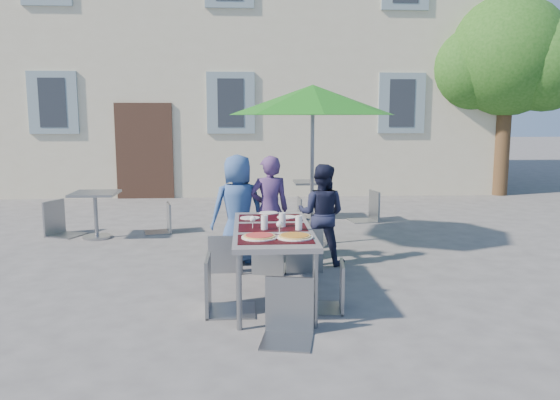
{
  "coord_description": "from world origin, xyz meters",
  "views": [
    {
      "loc": [
        0.33,
        -5.3,
        1.89
      ],
      "look_at": [
        0.73,
        1.12,
        0.9
      ],
      "focal_mm": 35.0,
      "sensor_mm": 36.0,
      "label": 1
    }
  ],
  "objects": [
    {
      "name": "pizza_near_right",
      "position": [
        0.78,
        -0.29,
        0.77
      ],
      "size": [
        0.34,
        0.34,
        0.03
      ],
      "color": "white",
      "rests_on": "dining_table"
    },
    {
      "name": "child_0",
      "position": [
        0.22,
        1.65,
        0.71
      ],
      "size": [
        0.79,
        0.62,
        1.41
      ],
      "primitive_type": "imported",
      "rotation": [
        0.0,
        0.0,
        3.42
      ],
      "color": "#34548F",
      "rests_on": "ground"
    },
    {
      "name": "chair_2",
      "position": [
        1.02,
        1.19,
        0.61
      ],
      "size": [
        0.5,
        0.5,
        1.04
      ],
      "color": "gray",
      "rests_on": "ground"
    },
    {
      "name": "cafe_table_1",
      "position": [
        1.55,
        4.68,
        0.46
      ],
      "size": [
        0.65,
        0.65,
        0.7
      ],
      "color": "#999DA0",
      "rests_on": "ground"
    },
    {
      "name": "patio_umbrella",
      "position": [
        1.29,
        2.56,
        2.1
      ],
      "size": [
        2.4,
        2.4,
        2.34
      ],
      "color": "#999DA0",
      "rests_on": "ground"
    },
    {
      "name": "cafe_table_0",
      "position": [
        -2.01,
        3.24,
        0.49
      ],
      "size": [
        0.68,
        0.68,
        0.73
      ],
      "color": "#999DA0",
      "rests_on": "ground"
    },
    {
      "name": "tree",
      "position": [
        6.55,
        7.54,
        3.25
      ],
      "size": [
        3.6,
        3.0,
        4.7
      ],
      "color": "#4B3520",
      "rests_on": "ground"
    },
    {
      "name": "child_2",
      "position": [
        1.29,
        1.54,
        0.65
      ],
      "size": [
        0.71,
        0.54,
        1.29
      ],
      "primitive_type": "imported",
      "rotation": [
        0.0,
        0.0,
        2.82
      ],
      "color": "#171B34",
      "rests_on": "ground"
    },
    {
      "name": "bg_chair_l_0",
      "position": [
        -2.66,
        3.5,
        0.63
      ],
      "size": [
        0.62,
        0.62,
        1.06
      ],
      "color": "gray",
      "rests_on": "ground"
    },
    {
      "name": "bg_chair_r_0",
      "position": [
        -1.04,
        3.61,
        0.53
      ],
      "size": [
        0.5,
        0.49,
        0.91
      ],
      "color": "gray",
      "rests_on": "ground"
    },
    {
      "name": "chair_5",
      "position": [
        0.68,
        -0.84,
        0.57
      ],
      "size": [
        0.5,
        0.5,
        0.97
      ],
      "color": "gray",
      "rests_on": "ground"
    },
    {
      "name": "building",
      "position": [
        -0.0,
        11.5,
        4.85
      ],
      "size": [
        13.6,
        8.2,
        11.1
      ],
      "color": "beige",
      "rests_on": "ground"
    },
    {
      "name": "ground",
      "position": [
        0.0,
        0.0,
        0.0
      ],
      "size": [
        90.0,
        90.0,
        0.0
      ],
      "primitive_type": "plane",
      "color": "#4C4C4E",
      "rests_on": "ground"
    },
    {
      "name": "chair_0",
      "position": [
        0.06,
        1.25,
        0.51
      ],
      "size": [
        0.39,
        0.4,
        0.88
      ],
      "color": "gray",
      "rests_on": "ground"
    },
    {
      "name": "chair_3",
      "position": [
        0.06,
        -0.18,
        0.62
      ],
      "size": [
        0.47,
        0.47,
        1.05
      ],
      "color": "gray",
      "rests_on": "ground"
    },
    {
      "name": "child_1",
      "position": [
        0.63,
        1.63,
        0.7
      ],
      "size": [
        0.55,
        0.39,
        1.4
      ],
      "primitive_type": "imported",
      "rotation": [
        0.0,
        0.0,
        3.26
      ],
      "color": "#4D3267",
      "rests_on": "ground"
    },
    {
      "name": "chair_4",
      "position": [
        1.17,
        -0.17,
        0.53
      ],
      "size": [
        0.45,
        0.45,
        0.91
      ],
      "color": "gray",
      "rests_on": "ground"
    },
    {
      "name": "pizza_near_left",
      "position": [
        0.45,
        -0.27,
        0.77
      ],
      "size": [
        0.34,
        0.34,
        0.03
      ],
      "color": "white",
      "rests_on": "dining_table"
    },
    {
      "name": "bg_chair_l_1",
      "position": [
        1.38,
        4.3,
        0.5
      ],
      "size": [
        0.41,
        0.41,
        0.86
      ],
      "color": "gray",
      "rests_on": "ground"
    },
    {
      "name": "bg_chair_r_1",
      "position": [
        2.56,
        4.38,
        0.62
      ],
      "size": [
        0.53,
        0.53,
        1.04
      ],
      "color": "gray",
      "rests_on": "ground"
    },
    {
      "name": "place_settings",
      "position": [
        0.59,
        0.85,
        0.76
      ],
      "size": [
        0.68,
        0.54,
        0.01
      ],
      "color": "white",
      "rests_on": "dining_table"
    },
    {
      "name": "dining_table",
      "position": [
        0.6,
        0.22,
        0.7
      ],
      "size": [
        0.8,
        1.85,
        0.76
      ],
      "color": "#4D4C52",
      "rests_on": "ground"
    },
    {
      "name": "glassware",
      "position": [
        0.66,
        0.12,
        0.83
      ],
      "size": [
        0.53,
        0.41,
        0.15
      ],
      "color": "silver",
      "rests_on": "dining_table"
    },
    {
      "name": "chair_1",
      "position": [
        0.6,
        1.12,
        0.51
      ],
      "size": [
        0.47,
        0.47,
        0.88
      ],
      "color": "#90969C",
      "rests_on": "ground"
    }
  ]
}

